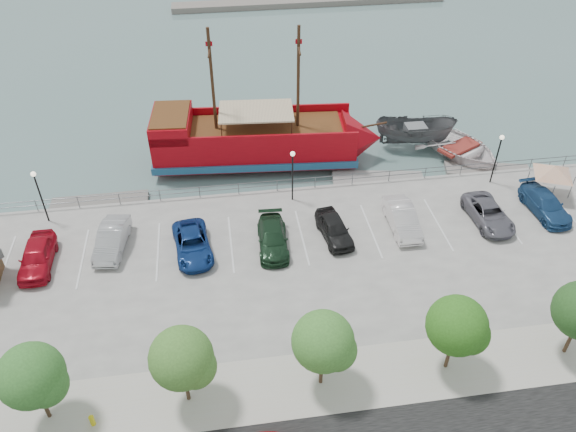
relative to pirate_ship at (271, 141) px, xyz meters
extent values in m
plane|color=slate|center=(0.72, -13.63, -2.08)|extent=(160.00, 160.00, 0.00)
cube|color=#B8B09F|center=(0.72, -23.63, -1.07)|extent=(100.00, 4.00, 0.05)
cylinder|color=#585A5E|center=(0.72, -5.83, -0.13)|extent=(50.00, 0.06, 0.06)
cylinder|color=#585A5E|center=(0.72, -5.83, -0.53)|extent=(50.00, 0.06, 0.06)
cube|color=gray|center=(10.72, 41.37, -1.68)|extent=(40.00, 3.00, 0.80)
cube|color=#A2050F|center=(-1.42, 0.11, -0.10)|extent=(17.09, 6.54, 2.72)
cube|color=#1F527C|center=(-1.42, 0.11, -0.99)|extent=(17.43, 6.88, 0.63)
cone|color=#A2050F|center=(7.75, -0.62, -0.10)|extent=(3.73, 5.27, 5.02)
cube|color=#A2050F|center=(-8.20, 0.65, 1.99)|extent=(3.54, 5.46, 1.46)
cube|color=#5D3315|center=(-8.20, 0.65, 2.78)|extent=(3.30, 5.03, 0.13)
cube|color=#5D3315|center=(-0.90, 0.07, 1.31)|extent=(13.92, 5.67, 0.16)
cube|color=#A2050F|center=(-1.22, 2.61, 1.63)|extent=(16.70, 1.54, 0.73)
cube|color=#A2050F|center=(-1.62, -2.39, 1.63)|extent=(16.70, 1.54, 0.73)
cylinder|color=#382111|center=(2.23, -0.18, 5.55)|extent=(0.27, 0.27, 8.57)
cylinder|color=#382111|center=(-4.55, 0.36, 5.55)|extent=(0.27, 0.27, 8.57)
cylinder|color=#382111|center=(2.23, -0.18, 8.16)|extent=(0.39, 3.14, 0.15)
cylinder|color=#382111|center=(-4.55, 0.36, 8.16)|extent=(0.39, 3.14, 0.15)
cube|color=beige|center=(-1.21, 0.10, 2.83)|extent=(6.36, 4.44, 0.13)
cylinder|color=#382111|center=(8.48, -0.68, 1.16)|extent=(2.61, 0.37, 0.62)
imported|color=#515356|center=(12.94, 0.46, -0.72)|extent=(7.46, 4.13, 2.73)
imported|color=white|center=(16.37, -1.76, -1.26)|extent=(8.66, 9.64, 1.64)
cube|color=slate|center=(-14.13, -4.43, -1.87)|extent=(7.45, 2.20, 0.42)
cube|color=gray|center=(8.32, -4.43, -1.87)|extent=(7.74, 3.31, 0.43)
cube|color=gray|center=(17.91, -4.43, -1.88)|extent=(7.30, 3.56, 0.40)
cylinder|color=slate|center=(18.75, -8.77, -0.11)|extent=(0.08, 0.08, 1.94)
cylinder|color=slate|center=(20.87, -7.89, -0.11)|extent=(0.08, 0.08, 1.94)
cylinder|color=slate|center=(19.63, -10.89, -0.11)|extent=(0.08, 0.08, 1.94)
cylinder|color=slate|center=(21.75, -10.01, -0.11)|extent=(0.08, 0.08, 1.94)
pyramid|color=silver|center=(20.25, -9.39, 1.61)|extent=(4.85, 4.85, 0.79)
cylinder|color=yellow|center=(-12.01, -24.43, -0.78)|extent=(0.25, 0.25, 0.62)
sphere|color=yellow|center=(-12.01, -24.43, -0.45)|extent=(0.27, 0.27, 0.27)
cylinder|color=black|center=(-17.28, -7.13, 0.92)|extent=(0.12, 0.12, 4.00)
sphere|color=#FFF2CC|center=(-17.28, -7.13, 3.02)|extent=(0.36, 0.36, 0.36)
cylinder|color=black|center=(0.72, -7.13, 0.92)|extent=(0.12, 0.12, 4.00)
sphere|color=#FFF2CC|center=(0.72, -7.13, 3.02)|extent=(0.36, 0.36, 0.36)
cylinder|color=black|center=(16.72, -7.13, 0.92)|extent=(0.12, 0.12, 4.00)
sphere|color=#FFF2CC|center=(16.72, -7.13, 3.02)|extent=(0.36, 0.36, 0.36)
cylinder|color=#473321|center=(-14.28, -23.63, 0.02)|extent=(0.20, 0.20, 2.20)
sphere|color=#306627|center=(-14.28, -23.63, 2.32)|extent=(3.20, 3.20, 3.20)
sphere|color=#306627|center=(-13.68, -23.93, 1.92)|extent=(2.20, 2.20, 2.20)
cylinder|color=#473321|center=(-7.28, -23.63, 0.02)|extent=(0.20, 0.20, 2.20)
sphere|color=#3E6D29|center=(-7.28, -23.63, 2.32)|extent=(3.20, 3.20, 3.20)
sphere|color=#3E6D29|center=(-6.68, -23.93, 1.92)|extent=(2.20, 2.20, 2.20)
cylinder|color=#473321|center=(-0.28, -23.63, 0.02)|extent=(0.20, 0.20, 2.20)
sphere|color=#3B712A|center=(-0.28, -23.63, 2.32)|extent=(3.20, 3.20, 3.20)
sphere|color=#3B712A|center=(0.32, -23.93, 1.92)|extent=(2.20, 2.20, 2.20)
cylinder|color=#473321|center=(6.72, -23.63, 0.02)|extent=(0.20, 0.20, 2.20)
sphere|color=#2A6118|center=(6.72, -23.63, 2.32)|extent=(3.20, 3.20, 3.20)
sphere|color=#2A6118|center=(7.32, -23.93, 1.92)|extent=(2.20, 2.20, 2.20)
cylinder|color=#473321|center=(13.72, -23.63, 0.02)|extent=(0.20, 0.20, 2.20)
imported|color=#B10D1E|center=(-16.97, -11.96, -0.26)|extent=(1.96, 4.83, 1.64)
imported|color=#ADAEB0|center=(-12.29, -10.90, -0.30)|extent=(2.31, 4.96, 1.57)
imported|color=navy|center=(-6.87, -12.11, -0.38)|extent=(2.96, 5.34, 1.41)
imported|color=#18351F|center=(-1.43, -12.29, -0.37)|extent=(2.26, 5.03, 1.43)
imported|color=black|center=(2.95, -11.92, -0.33)|extent=(2.36, 4.61, 1.50)
imported|color=silver|center=(7.95, -11.57, -0.28)|extent=(1.74, 4.91, 1.62)
imported|color=slate|center=(14.33, -11.85, -0.39)|extent=(2.54, 5.12, 1.40)
imported|color=navy|center=(18.93, -11.42, -0.35)|extent=(2.40, 5.20, 1.47)
camera|label=1|loc=(-4.63, -41.27, 24.55)|focal=35.00mm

